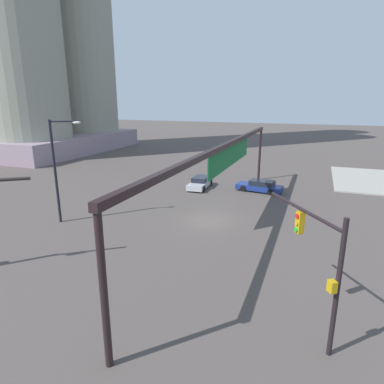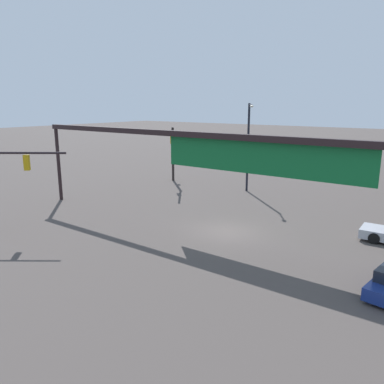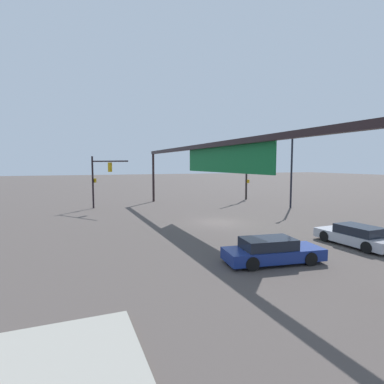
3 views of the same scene
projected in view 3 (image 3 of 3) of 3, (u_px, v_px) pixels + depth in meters
ground_plane at (218, 222)px, 25.06m from camera, size 232.43×232.43×0.00m
traffic_signal_near_corner at (100, 174)px, 32.09m from camera, size 4.50×3.13×5.51m
traffic_signal_opposite_side at (244, 172)px, 40.11m from camera, size 2.93×4.11×5.54m
streetlamp_curved_arm at (291, 165)px, 32.65m from camera, size 1.44×1.98×7.96m
overhead_sign_gantry at (209, 155)px, 23.47m from camera, size 31.52×0.43×6.27m
sedan_car_approaching at (272, 251)px, 14.76m from camera, size 2.37×4.92×1.21m
sedan_car_waiting_far at (356, 236)px, 17.83m from camera, size 4.57×1.95×1.21m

